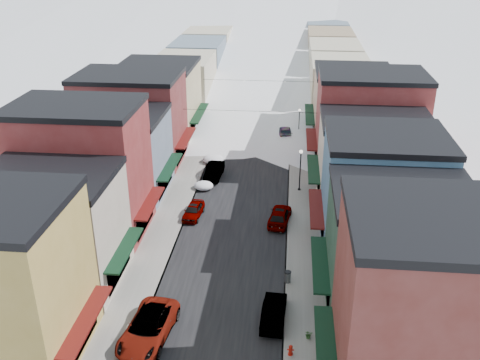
% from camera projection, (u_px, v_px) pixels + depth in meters
% --- Properties ---
extents(road, '(10.00, 160.00, 0.01)m').
position_uv_depth(road, '(259.00, 111.00, 85.52)').
color(road, black).
rests_on(road, ground).
extents(sidewalk_left, '(3.20, 160.00, 0.15)m').
position_uv_depth(sidewalk_left, '(219.00, 109.00, 86.07)').
color(sidewalk_left, gray).
rests_on(sidewalk_left, ground).
extents(sidewalk_right, '(3.20, 160.00, 0.15)m').
position_uv_depth(sidewalk_right, '(301.00, 112.00, 84.91)').
color(sidewalk_right, gray).
rests_on(sidewalk_right, ground).
extents(curb_left, '(0.10, 160.00, 0.15)m').
position_uv_depth(curb_left, '(228.00, 110.00, 85.94)').
color(curb_left, slate).
rests_on(curb_left, ground).
extents(curb_right, '(0.10, 160.00, 0.15)m').
position_uv_depth(curb_right, '(291.00, 112.00, 85.05)').
color(curb_right, slate).
rests_on(curb_right, ground).
extents(bldg_l_cream, '(11.30, 8.20, 9.50)m').
position_uv_depth(bldg_l_cream, '(53.00, 229.00, 41.74)').
color(bldg_l_cream, '#BAA996').
rests_on(bldg_l_cream, ground).
extents(bldg_l_brick_near, '(12.30, 8.20, 12.50)m').
position_uv_depth(bldg_l_brick_near, '(82.00, 170.00, 48.39)').
color(bldg_l_brick_near, maroon).
rests_on(bldg_l_brick_near, ground).
extents(bldg_l_grayblue, '(11.30, 9.20, 9.00)m').
position_uv_depth(bldg_l_grayblue, '(118.00, 154.00, 56.76)').
color(bldg_l_grayblue, slate).
rests_on(bldg_l_grayblue, ground).
extents(bldg_l_brick_far, '(13.30, 9.20, 11.00)m').
position_uv_depth(bldg_l_brick_far, '(131.00, 118.00, 64.58)').
color(bldg_l_brick_far, maroon).
rests_on(bldg_l_brick_far, ground).
extents(bldg_l_tan, '(11.30, 11.20, 10.00)m').
position_uv_depth(bldg_l_tan, '(159.00, 99.00, 73.74)').
color(bldg_l_tan, tan).
rests_on(bldg_l_tan, ground).
extents(bldg_r_brick_near, '(12.30, 9.20, 12.50)m').
position_uv_depth(bldg_r_brick_near, '(438.00, 313.00, 30.15)').
color(bldg_r_brick_near, maroon).
rests_on(bldg_r_brick_near, ground).
extents(bldg_r_green, '(11.30, 9.20, 9.50)m').
position_uv_depth(bldg_r_green, '(399.00, 250.00, 38.96)').
color(bldg_r_green, '#1D3C2C').
rests_on(bldg_r_green, ground).
extents(bldg_r_blue, '(11.30, 9.20, 10.50)m').
position_uv_depth(bldg_r_blue, '(382.00, 190.00, 46.89)').
color(bldg_r_blue, teal).
rests_on(bldg_r_blue, ground).
extents(bldg_r_cream, '(12.30, 9.20, 9.00)m').
position_uv_depth(bldg_r_cream, '(373.00, 159.00, 55.30)').
color(bldg_r_cream, beige).
rests_on(bldg_r_cream, ground).
extents(bldg_r_brick_far, '(13.30, 9.20, 11.50)m').
position_uv_depth(bldg_r_brick_far, '(369.00, 121.00, 62.88)').
color(bldg_r_brick_far, maroon).
rests_on(bldg_r_brick_far, ground).
extents(bldg_r_tan, '(11.30, 11.20, 9.50)m').
position_uv_depth(bldg_r_tan, '(352.00, 104.00, 72.43)').
color(bldg_r_tan, tan).
rests_on(bldg_r_tan, ground).
extents(distant_blocks, '(34.00, 55.00, 8.00)m').
position_uv_depth(distant_blocks, '(267.00, 56.00, 104.65)').
color(distant_blocks, gray).
rests_on(distant_blocks, ground).
extents(overhead_cables, '(16.40, 15.04, 0.04)m').
position_uv_depth(overhead_cables, '(254.00, 94.00, 71.63)').
color(overhead_cables, black).
rests_on(overhead_cables, ground).
extents(car_white_suv, '(3.61, 6.62, 1.76)m').
position_uv_depth(car_white_suv, '(148.00, 328.00, 37.00)').
color(car_white_suv, silver).
rests_on(car_white_suv, ground).
extents(car_silver_sedan, '(1.97, 4.13, 1.36)m').
position_uv_depth(car_silver_sedan, '(193.00, 210.00, 53.21)').
color(car_silver_sedan, '#A7A9AF').
rests_on(car_silver_sedan, ground).
extents(car_dark_hatch, '(1.94, 4.92, 1.59)m').
position_uv_depth(car_dark_hatch, '(214.00, 171.00, 61.79)').
color(car_dark_hatch, black).
rests_on(car_dark_hatch, ground).
extents(car_silver_wagon, '(2.22, 4.91, 1.39)m').
position_uv_depth(car_silver_wagon, '(226.00, 125.00, 77.05)').
color(car_silver_wagon, '#929599').
rests_on(car_silver_wagon, ground).
extents(car_green_sedan, '(1.87, 4.74, 1.54)m').
position_uv_depth(car_green_sedan, '(274.00, 312.00, 38.78)').
color(car_green_sedan, black).
rests_on(car_green_sedan, ground).
extents(car_gray_suv, '(2.54, 4.99, 1.63)m').
position_uv_depth(car_gray_suv, '(280.00, 215.00, 52.00)').
color(car_gray_suv, '#92969A').
rests_on(car_gray_suv, ground).
extents(car_black_sedan, '(2.44, 5.22, 1.47)m').
position_uv_depth(car_black_sedan, '(285.00, 132.00, 74.27)').
color(car_black_sedan, black).
rests_on(car_black_sedan, ground).
extents(car_lane_silver, '(1.98, 4.70, 1.59)m').
position_uv_depth(car_lane_silver, '(249.00, 112.00, 82.61)').
color(car_lane_silver, gray).
rests_on(car_lane_silver, ground).
extents(car_lane_white, '(2.36, 4.83, 1.32)m').
position_uv_depth(car_lane_white, '(268.00, 95.00, 91.78)').
color(car_lane_white, silver).
rests_on(car_lane_white, ground).
extents(fire_hydrant, '(0.45, 0.34, 0.78)m').
position_uv_depth(fire_hydrant, '(291.00, 350.00, 35.53)').
color(fire_hydrant, '#B41509').
rests_on(fire_hydrant, sidewalk_right).
extents(trash_can, '(0.57, 0.57, 0.96)m').
position_uv_depth(trash_can, '(288.00, 277.00, 42.97)').
color(trash_can, '#535658').
rests_on(trash_can, sidewalk_right).
extents(streetlamp_near, '(0.39, 0.39, 4.70)m').
position_uv_depth(streetlamp_near, '(300.00, 165.00, 57.53)').
color(streetlamp_near, black).
rests_on(streetlamp_near, sidewalk_right).
extents(streetlamp_far, '(0.33, 0.33, 4.02)m').
position_uv_depth(streetlamp_far, '(299.00, 119.00, 73.13)').
color(streetlamp_far, black).
rests_on(streetlamp_far, sidewalk_right).
extents(planter_near, '(0.66, 0.63, 0.59)m').
position_uv_depth(planter_near, '(308.00, 335.00, 37.02)').
color(planter_near, '#355F2B').
rests_on(planter_near, sidewalk_right).
extents(planter_far, '(0.47, 0.47, 0.60)m').
position_uv_depth(planter_far, '(319.00, 310.00, 39.42)').
color(planter_far, '#295326').
rests_on(planter_far, sidewalk_right).
extents(snow_pile_near, '(2.24, 2.58, 0.95)m').
position_uv_depth(snow_pile_near, '(142.00, 328.00, 37.66)').
color(snow_pile_near, white).
rests_on(snow_pile_near, ground).
extents(snow_pile_mid, '(2.16, 2.53, 0.92)m').
position_uv_depth(snow_pile_mid, '(204.00, 185.00, 59.09)').
color(snow_pile_mid, white).
rests_on(snow_pile_mid, ground).
extents(snow_pile_far, '(2.60, 2.80, 1.10)m').
position_uv_depth(snow_pile_far, '(213.00, 159.00, 65.82)').
color(snow_pile_far, white).
rests_on(snow_pile_far, ground).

